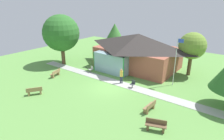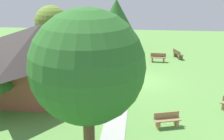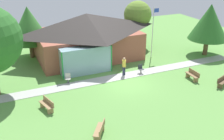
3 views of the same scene
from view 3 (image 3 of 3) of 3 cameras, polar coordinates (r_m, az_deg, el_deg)
The scene contains 14 objects.
ground_plane at distance 23.31m, azimuth 3.23°, elevation -2.81°, with size 44.00×44.00×0.00m, color #609947.
pavilion at distance 28.56m, azimuth -5.35°, elevation 7.33°, with size 11.36×8.72×4.65m.
footpath at distance 24.48m, azimuth 1.70°, elevation -1.40°, with size 24.98×1.30×0.03m, color #ADADA8.
flagpole at distance 28.60m, azimuth 8.65°, elevation 8.32°, with size 0.64×0.08×5.33m.
bench_mid_left at distance 19.87m, azimuth -13.57°, elevation -7.18°, with size 0.85×1.56×0.84m.
bench_lawn_far_right at distance 24.47m, azimuth 22.37°, elevation -2.30°, with size 1.56×0.92×0.84m.
bench_mid_right at distance 24.83m, azimuth 16.66°, elevation -1.09°, with size 0.50×1.52×0.84m.
bench_front_left at distance 16.84m, azimuth -2.58°, elevation -12.62°, with size 1.21×1.49×0.84m.
patio_chair_lawn_spare at distance 25.18m, azimuth 6.07°, elevation 0.20°, with size 0.46×0.46×0.86m.
patio_chair_west at distance 23.47m, azimuth -9.28°, elevation -1.79°, with size 0.55×0.55×0.86m.
visitor_on_path at distance 24.40m, azimuth 2.55°, elevation 1.08°, with size 0.34×0.34×1.74m.
tree_behind_pavilion_left at distance 29.33m, azimuth -17.18°, elevation 9.12°, with size 4.14×4.14×5.42m.
tree_behind_pavilion_right at distance 32.10m, azimuth 5.44°, elevation 11.50°, with size 3.22×3.22×5.34m.
tree_east_hedge at distance 30.55m, azimuth 19.88°, elevation 9.52°, with size 4.15×4.15×5.53m.
Camera 3 is at (-9.63, -18.55, 10.33)m, focal length 43.26 mm.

